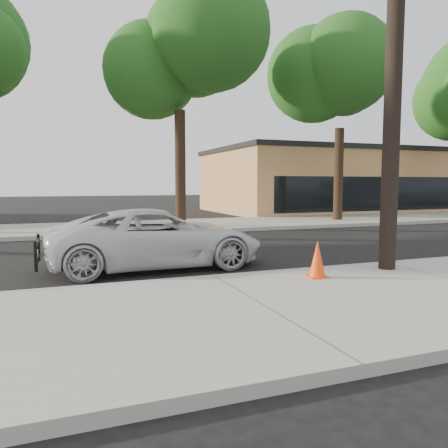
{
  "coord_description": "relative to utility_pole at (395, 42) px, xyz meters",
  "views": [
    {
      "loc": [
        -2.72,
        -9.87,
        1.92
      ],
      "look_at": [
        0.73,
        -0.72,
        1.0
      ],
      "focal_mm": 35.0,
      "sensor_mm": 36.0,
      "label": 1
    }
  ],
  "objects": [
    {
      "name": "far_sidewalk",
      "position": [
        -3.6,
        11.2,
        -4.62
      ],
      "size": [
        90.0,
        5.0,
        0.15
      ],
      "primitive_type": "cube",
      "color": "gray",
      "rests_on": "ground"
    },
    {
      "name": "near_sidewalk",
      "position": [
        -3.6,
        -1.6,
        -4.62
      ],
      "size": [
        90.0,
        4.4,
        0.15
      ],
      "primitive_type": "cube",
      "color": "gray",
      "rests_on": "ground"
    },
    {
      "name": "curb_near",
      "position": [
        -3.6,
        0.6,
        -4.62
      ],
      "size": [
        90.0,
        0.12,
        0.16
      ],
      "primitive_type": "cube",
      "color": "#9E9B93",
      "rests_on": "ground"
    },
    {
      "name": "police_cruiser",
      "position": [
        -4.28,
        2.57,
        -4.03
      ],
      "size": [
        4.89,
        2.36,
        1.34
      ],
      "primitive_type": "imported",
      "rotation": [
        0.0,
        0.0,
        1.6
      ],
      "color": "silver",
      "rests_on": "ground"
    },
    {
      "name": "traffic_cone",
      "position": [
        -1.82,
        -0.2,
        -4.21
      ],
      "size": [
        0.39,
        0.39,
        0.7
      ],
      "rotation": [
        0.0,
        0.0,
        -0.09
      ],
      "color": "#FF470D",
      "rests_on": "near_sidewalk"
    },
    {
      "name": "utility_pole",
      "position": [
        0.0,
        0.0,
        0.0
      ],
      "size": [
        1.4,
        0.34,
        9.0
      ],
      "color": "black",
      "rests_on": "near_sidewalk"
    },
    {
      "name": "tree_c",
      "position": [
        -1.38,
        10.34,
        2.21
      ],
      "size": [
        4.96,
        4.8,
        9.55
      ],
      "color": "black",
      "rests_on": "far_sidewalk"
    },
    {
      "name": "tree_d",
      "position": [
        6.6,
        10.65,
        1.67
      ],
      "size": [
        4.5,
        4.35,
        8.75
      ],
      "color": "black",
      "rests_on": "far_sidewalk"
    },
    {
      "name": "building_main",
      "position": [
        12.4,
        18.7,
        -2.7
      ],
      "size": [
        18.0,
        10.0,
        4.0
      ],
      "primitive_type": "cube",
      "color": "#B6774C",
      "rests_on": "ground"
    },
    {
      "name": "ground",
      "position": [
        -3.6,
        2.7,
        -4.7
      ],
      "size": [
        120.0,
        120.0,
        0.0
      ],
      "primitive_type": "plane",
      "color": "black",
      "rests_on": "ground"
    }
  ]
}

